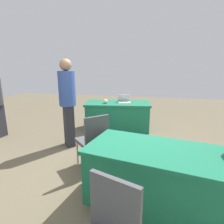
{
  "coord_description": "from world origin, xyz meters",
  "views": [
    {
      "loc": [
        -0.55,
        3.02,
        1.72
      ],
      "look_at": [
        0.15,
        -0.12,
        0.9
      ],
      "focal_mm": 30.35,
      "sensor_mm": 36.0,
      "label": 1
    }
  ],
  "objects_px": {
    "person_attendee_browsing": "(68,99)",
    "laptop_silver": "(124,101)",
    "table_foreground": "(118,116)",
    "yarn_ball": "(106,101)",
    "chair_aisle": "(94,138)",
    "scissors_red": "(131,103)",
    "table_mid_left": "(154,176)"
  },
  "relations": [
    {
      "from": "table_mid_left",
      "to": "chair_aisle",
      "type": "xyz_separation_m",
      "value": [
        0.98,
        -0.62,
        0.17
      ]
    },
    {
      "from": "chair_aisle",
      "to": "person_attendee_browsing",
      "type": "bearing_deg",
      "value": 90.98
    },
    {
      "from": "table_foreground",
      "to": "table_mid_left",
      "type": "relative_size",
      "value": 1.01
    },
    {
      "from": "chair_aisle",
      "to": "scissors_red",
      "type": "bearing_deg",
      "value": 35.56
    },
    {
      "from": "table_foreground",
      "to": "scissors_red",
      "type": "xyz_separation_m",
      "value": [
        -0.34,
        -0.03,
        0.37
      ]
    },
    {
      "from": "person_attendee_browsing",
      "to": "laptop_silver",
      "type": "xyz_separation_m",
      "value": [
        -0.98,
        -1.31,
        -0.26
      ]
    },
    {
      "from": "table_mid_left",
      "to": "table_foreground",
      "type": "bearing_deg",
      "value": -69.95
    },
    {
      "from": "scissors_red",
      "to": "laptop_silver",
      "type": "bearing_deg",
      "value": -86.72
    },
    {
      "from": "person_attendee_browsing",
      "to": "scissors_red",
      "type": "height_order",
      "value": "person_attendee_browsing"
    },
    {
      "from": "person_attendee_browsing",
      "to": "yarn_ball",
      "type": "relative_size",
      "value": 16.47
    },
    {
      "from": "chair_aisle",
      "to": "scissors_red",
      "type": "xyz_separation_m",
      "value": [
        -0.35,
        -2.08,
        0.2
      ]
    },
    {
      "from": "person_attendee_browsing",
      "to": "table_foreground",
      "type": "bearing_deg",
      "value": -69.73
    },
    {
      "from": "table_foreground",
      "to": "scissors_red",
      "type": "height_order",
      "value": "scissors_red"
    },
    {
      "from": "person_attendee_browsing",
      "to": "yarn_ball",
      "type": "xyz_separation_m",
      "value": [
        -0.52,
        -1.1,
        -0.24
      ]
    },
    {
      "from": "person_attendee_browsing",
      "to": "laptop_silver",
      "type": "distance_m",
      "value": 1.65
    },
    {
      "from": "person_attendee_browsing",
      "to": "yarn_ball",
      "type": "height_order",
      "value": "person_attendee_browsing"
    },
    {
      "from": "table_foreground",
      "to": "table_mid_left",
      "type": "distance_m",
      "value": 2.85
    },
    {
      "from": "person_attendee_browsing",
      "to": "scissors_red",
      "type": "relative_size",
      "value": 10.14
    },
    {
      "from": "person_attendee_browsing",
      "to": "scissors_red",
      "type": "distance_m",
      "value": 1.76
    },
    {
      "from": "table_foreground",
      "to": "laptop_silver",
      "type": "distance_m",
      "value": 0.44
    },
    {
      "from": "chair_aisle",
      "to": "yarn_ball",
      "type": "height_order",
      "value": "chair_aisle"
    },
    {
      "from": "table_foreground",
      "to": "person_attendee_browsing",
      "type": "distance_m",
      "value": 1.65
    },
    {
      "from": "yarn_ball",
      "to": "scissors_red",
      "type": "distance_m",
      "value": 0.66
    },
    {
      "from": "table_mid_left",
      "to": "yarn_ball",
      "type": "relative_size",
      "value": 16.03
    },
    {
      "from": "chair_aisle",
      "to": "yarn_ball",
      "type": "distance_m",
      "value": 1.91
    },
    {
      "from": "chair_aisle",
      "to": "yarn_ball",
      "type": "xyz_separation_m",
      "value": [
        0.28,
        -1.88,
        0.25
      ]
    },
    {
      "from": "table_foreground",
      "to": "laptop_silver",
      "type": "xyz_separation_m",
      "value": [
        -0.17,
        -0.03,
        0.4
      ]
    },
    {
      "from": "chair_aisle",
      "to": "person_attendee_browsing",
      "type": "height_order",
      "value": "person_attendee_browsing"
    },
    {
      "from": "laptop_silver",
      "to": "person_attendee_browsing",
      "type": "bearing_deg",
      "value": 37.35
    },
    {
      "from": "chair_aisle",
      "to": "scissors_red",
      "type": "relative_size",
      "value": 5.22
    },
    {
      "from": "yarn_ball",
      "to": "scissors_red",
      "type": "xyz_separation_m",
      "value": [
        -0.63,
        -0.2,
        -0.05
      ]
    },
    {
      "from": "table_foreground",
      "to": "yarn_ball",
      "type": "xyz_separation_m",
      "value": [
        0.28,
        0.18,
        0.42
      ]
    }
  ]
}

